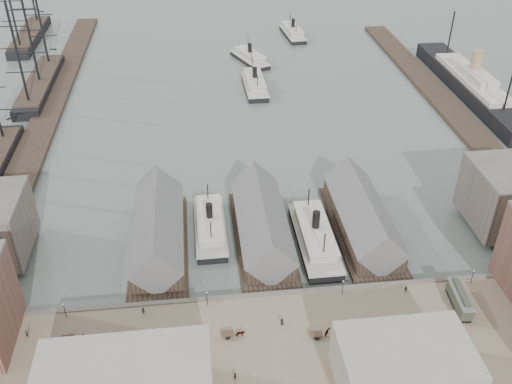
{
  "coord_description": "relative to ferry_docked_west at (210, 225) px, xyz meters",
  "views": [
    {
      "loc": [
        -14.9,
        -97.27,
        91.33
      ],
      "look_at": [
        0.0,
        30.0,
        6.0
      ],
      "focal_mm": 40.0,
      "sensor_mm": 36.0,
      "label": 1
    }
  ],
  "objects": [
    {
      "name": "tram",
      "position": [
        52.1,
        -35.41,
        1.78
      ],
      "size": [
        3.77,
        11.01,
        3.84
      ],
      "rotation": [
        0.0,
        0.0,
        -0.09
      ],
      "color": "black",
      "rests_on": "quay"
    },
    {
      "name": "lamp_post_near_e",
      "position": [
        28.0,
        -28.71,
        2.53
      ],
      "size": [
        0.44,
        0.44,
        3.92
      ],
      "color": "black",
      "rests_on": "quay"
    },
    {
      "name": "pedestrian_5",
      "position": [
        22.21,
        -45.1,
        0.6
      ],
      "size": [
        0.63,
        0.5,
        1.57
      ],
      "primitive_type": "imported",
      "rotation": [
        0.0,
        0.0,
        6.13
      ],
      "color": "black",
      "rests_on": "quay"
    },
    {
      "name": "ferry_docked_east",
      "position": [
        26.0,
        -8.25,
        0.29
      ],
      "size": [
        8.89,
        29.62,
        10.58
      ],
      "color": "black",
      "rests_on": "ground"
    },
    {
      "name": "ferry_docked_west",
      "position": [
        0.0,
        0.0,
        0.0
      ],
      "size": [
        7.84,
        26.12,
        9.33
      ],
      "color": "black",
      "rests_on": "ground"
    },
    {
      "name": "pedestrian_0",
      "position": [
        -39.0,
        -33.48,
        0.72
      ],
      "size": [
        0.82,
        0.76,
        1.81
      ],
      "primitive_type": "imported",
      "rotation": [
        0.0,
        0.0,
        2.6
      ],
      "color": "black",
      "rests_on": "quay"
    },
    {
      "name": "horse_cart_right",
      "position": [
        21.4,
        -40.29,
        0.59
      ],
      "size": [
        4.7,
        2.1,
        1.5
      ],
      "rotation": [
        0.0,
        0.0,
        1.43
      ],
      "color": "black",
      "rests_on": "quay"
    },
    {
      "name": "pedestrian_3",
      "position": [
        2.35,
        -48.83,
        0.66
      ],
      "size": [
        0.95,
        1.03,
        1.7
      ],
      "primitive_type": "imported",
      "rotation": [
        0.0,
        0.0,
        4.03
      ],
      "color": "black",
      "rests_on": "quay"
    },
    {
      "name": "quay",
      "position": [
        13.0,
        -41.71,
        -1.19
      ],
      "size": [
        180.0,
        30.0,
        2.0
      ],
      "primitive_type": "cube",
      "color": "#7A6952",
      "rests_on": "ground"
    },
    {
      "name": "street_bldg_center",
      "position": [
        33.0,
        -53.71,
        4.81
      ],
      "size": [
        24.0,
        16.0,
        10.0
      ],
      "primitive_type": "cube",
      "color": "gray",
      "rests_on": "quay"
    },
    {
      "name": "ocean_steamer",
      "position": [
        105.0,
        76.34,
        1.55
      ],
      "size": [
        11.89,
        86.89,
        17.38
      ],
      "color": "black",
      "rests_on": "ground"
    },
    {
      "name": "pedestrian_4",
      "position": [
        13.28,
        -36.17,
        0.66
      ],
      "size": [
        0.99,
        0.95,
        1.7
      ],
      "primitive_type": "imported",
      "rotation": [
        0.0,
        0.0,
        5.59
      ],
      "color": "black",
      "rests_on": "quay"
    },
    {
      "name": "ferry_open_mid",
      "position": [
        23.4,
        120.24,
        -0.12
      ],
      "size": [
        16.19,
        25.64,
        8.81
      ],
      "rotation": [
        0.0,
        0.0,
        0.39
      ],
      "color": "black",
      "rests_on": "ground"
    },
    {
      "name": "east_wharf",
      "position": [
        91.0,
        68.29,
        -1.39
      ],
      "size": [
        10.0,
        180.0,
        1.6
      ],
      "primitive_type": "cube",
      "color": "#2D231C",
      "rests_on": "ground"
    },
    {
      "name": "pedestrian_6",
      "position": [
        42.23,
        -29.71,
        0.63
      ],
      "size": [
        0.74,
        0.88,
        1.63
      ],
      "primitive_type": "imported",
      "rotation": [
        0.0,
        0.0,
        4.88
      ],
      "color": "black",
      "rests_on": "quay"
    },
    {
      "name": "west_wharf",
      "position": [
        -55.0,
        78.29,
        -1.39
      ],
      "size": [
        10.0,
        220.0,
        1.6
      ],
      "primitive_type": "cube",
      "color": "#2D231C",
      "rests_on": "ground"
    },
    {
      "name": "lamp_post_far_w",
      "position": [
        -32.0,
        -28.71,
        2.53
      ],
      "size": [
        0.44,
        0.44,
        3.92
      ],
      "color": "black",
      "rests_on": "quay"
    },
    {
      "name": "pedestrian_1",
      "position": [
        -32.57,
        -38.94,
        0.63
      ],
      "size": [
        0.94,
        1.0,
        1.63
      ],
      "primitive_type": "imported",
      "rotation": [
        0.0,
        0.0,
        1.01
      ],
      "color": "black",
      "rests_on": "quay"
    },
    {
      "name": "lamp_post_far_e",
      "position": [
        58.0,
        -28.71,
        2.53
      ],
      "size": [
        0.44,
        0.44,
        3.92
      ],
      "color": "black",
      "rests_on": "quay"
    },
    {
      "name": "ferry_shed_east",
      "position": [
        39.0,
        -4.83,
        2.45
      ],
      "size": [
        14.0,
        42.0,
        12.6
      ],
      "color": "#2D231C",
      "rests_on": "ground"
    },
    {
      "name": "sailing_ship_far",
      "position": [
        -78.47,
        160.77,
        0.71
      ],
      "size": [
        9.75,
        54.16,
        40.08
      ],
      "color": "black",
      "rests_on": "ground"
    },
    {
      "name": "pedestrian_2",
      "position": [
        -15.68,
        -29.71,
        0.63
      ],
      "size": [
        1.11,
        0.71,
        1.62
      ],
      "primitive_type": "imported",
      "rotation": [
        0.0,
        0.0,
        3.25
      ],
      "color": "black",
      "rests_on": "quay"
    },
    {
      "name": "ferry_open_near",
      "position": [
        22.17,
        90.62,
        0.07
      ],
      "size": [
        8.36,
        27.04,
        9.63
      ],
      "rotation": [
        0.0,
        0.0,
        0.01
      ],
      "color": "black",
      "rests_on": "ground"
    },
    {
      "name": "seawall",
      "position": [
        13.0,
        -26.91,
        -1.04
      ],
      "size": [
        180.0,
        1.2,
        2.3
      ],
      "primitive_type": "cube",
      "color": "#59544C",
      "rests_on": "ground"
    },
    {
      "name": "pedestrian_7",
      "position": [
        35.26,
        -46.15,
        0.62
      ],
      "size": [
        1.06,
        1.2,
        1.61
      ],
      "primitive_type": "imported",
      "rotation": [
        0.0,
        0.0,
        4.15
      ],
      "color": "black",
      "rests_on": "quay"
    },
    {
      "name": "ground",
      "position": [
        13.0,
        -21.71,
        -2.19
      ],
      "size": [
        900.0,
        900.0,
        0.0
      ],
      "primitive_type": "plane",
      "color": "#505C58",
      "rests_on": "ground"
    },
    {
      "name": "ferry_shed_center",
      "position": [
        13.0,
        -4.83,
        2.45
      ],
      "size": [
        14.0,
        42.0,
        12.6
      ],
      "color": "#2D231C",
      "rests_on": "ground"
    },
    {
      "name": "ferry_open_far",
      "position": [
        47.95,
        152.08,
        -0.03
      ],
      "size": [
        9.83,
        26.31,
        9.2
      ],
      "rotation": [
        0.0,
        0.0,
        0.08
      ],
      "color": "black",
      "rests_on": "ground"
    },
    {
      "name": "ferry_shed_west",
      "position": [
        -13.0,
        -4.83,
        2.45
      ],
      "size": [
        14.0,
        42.0,
        12.6
      ],
      "color": "#2D231C",
      "rests_on": "ground"
    },
    {
      "name": "horse_cart_left",
      "position": [
        -28.77,
        -35.78,
        0.59
      ],
      "size": [
        4.66,
        1.71,
        1.48
      ],
      "rotation": [
        0.0,
        0.0,
        1.65
      ],
      "color": "black",
      "rests_on": "quay"
    },
    {
      "name": "horse_cart_center",
      "position": [
        3.51,
        -38.45,
        0.62
      ],
      "size": [
        4.92,
        1.73,
        1.58
      ],
      "rotation": [
        0.0,
        0.0,
        1.66
      ],
      "color": "black",
      "rests_on": "quay"
    },
    {
      "name": "lamp_post_near_w",
      "position": [
        -2.0,
        -28.71,
        2.53
      ],
      "size": [
        0.44,
        0.44,
        3.92
      ],
      "color": "black",
      "rests_on": "quay"
    },
    {
      "name": "sailing_ship_mid",
      "position": [
        -61.88,
        99.78,
        0.69
      ],
      "size": [
        9.76,
        56.39,
        40.12
      ],
      "color": "black",
      "rests_on": "ground"
    }
  ]
}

